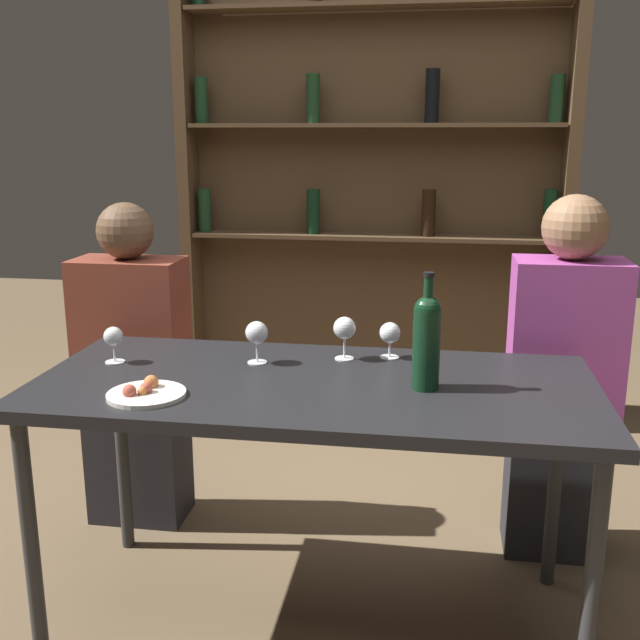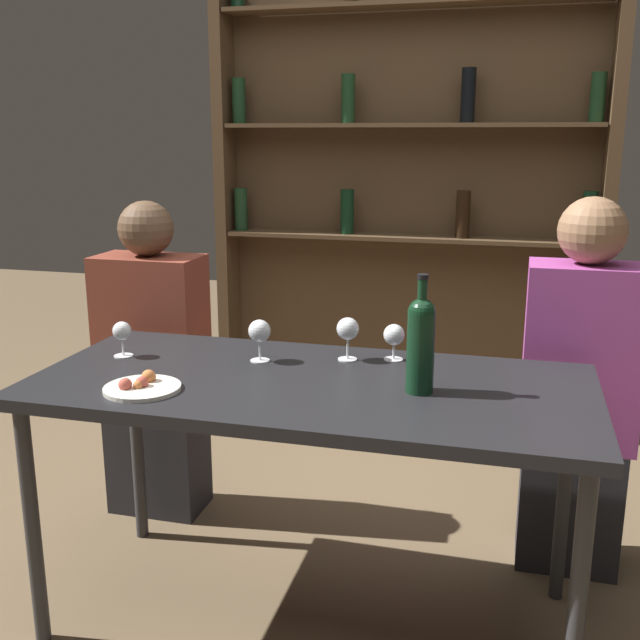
# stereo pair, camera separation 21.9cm
# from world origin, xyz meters

# --- Properties ---
(ground_plane) EXTENTS (10.00, 10.00, 0.00)m
(ground_plane) POSITION_xyz_m (0.00, 0.00, 0.00)
(ground_plane) COLOR brown
(dining_table) EXTENTS (1.59, 0.73, 0.77)m
(dining_table) POSITION_xyz_m (0.00, 0.00, 0.71)
(dining_table) COLOR black
(dining_table) RESTS_ON ground_plane
(wine_rack_wall) EXTENTS (1.94, 0.21, 2.28)m
(wine_rack_wall) POSITION_xyz_m (0.00, 1.79, 1.17)
(wine_rack_wall) COLOR #4C3823
(wine_rack_wall) RESTS_ON ground_plane
(wine_bottle) EXTENTS (0.08, 0.08, 0.32)m
(wine_bottle) POSITION_xyz_m (0.31, -0.02, 0.92)
(wine_bottle) COLOR black
(wine_bottle) RESTS_ON dining_table
(wine_glass_0) EXTENTS (0.07, 0.07, 0.13)m
(wine_glass_0) POSITION_xyz_m (-0.20, 0.14, 0.86)
(wine_glass_0) COLOR silver
(wine_glass_0) RESTS_ON dining_table
(wine_glass_1) EXTENTS (0.07, 0.07, 0.14)m
(wine_glass_1) POSITION_xyz_m (0.06, 0.22, 0.87)
(wine_glass_1) COLOR silver
(wine_glass_1) RESTS_ON dining_table
(wine_glass_2) EXTENTS (0.07, 0.07, 0.11)m
(wine_glass_2) POSITION_xyz_m (0.20, 0.25, 0.85)
(wine_glass_2) COLOR silver
(wine_glass_2) RESTS_ON dining_table
(wine_glass_3) EXTENTS (0.06, 0.06, 0.11)m
(wine_glass_3) POSITION_xyz_m (-0.63, 0.07, 0.85)
(wine_glass_3) COLOR silver
(wine_glass_3) RESTS_ON dining_table
(food_plate_0) EXTENTS (0.21, 0.21, 0.04)m
(food_plate_0) POSITION_xyz_m (-0.42, -0.20, 0.78)
(food_plate_0) COLOR silver
(food_plate_0) RESTS_ON dining_table
(seated_person_left) EXTENTS (0.39, 0.22, 1.22)m
(seated_person_left) POSITION_xyz_m (-0.77, 0.53, 0.57)
(seated_person_left) COLOR #26262B
(seated_person_left) RESTS_ON ground_plane
(seated_person_right) EXTENTS (0.37, 0.22, 1.26)m
(seated_person_right) POSITION_xyz_m (0.77, 0.53, 0.61)
(seated_person_right) COLOR #26262B
(seated_person_right) RESTS_ON ground_plane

